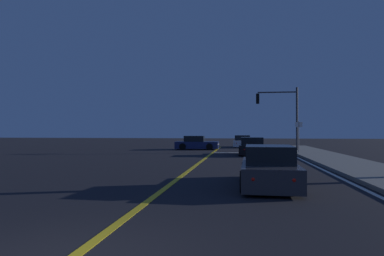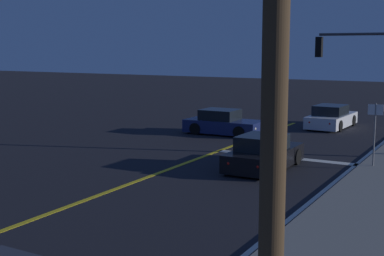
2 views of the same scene
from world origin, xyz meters
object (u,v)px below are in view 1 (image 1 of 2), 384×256
(traffic_signal_near_right, at_px, (282,109))
(car_lead_oncoming_charcoal, at_px, (269,168))
(car_distant_tail_white, at_px, (243,142))
(car_mid_block_navy, at_px, (197,144))
(car_parked_curb_black, at_px, (252,147))
(street_sign_corner, at_px, (299,132))

(traffic_signal_near_right, bearing_deg, car_lead_oncoming_charcoal, 82.25)
(car_distant_tail_white, height_order, car_mid_block_navy, same)
(car_parked_curb_black, xyz_separation_m, car_distant_tail_white, (-0.65, 12.22, 0.00))
(car_distant_tail_white, xyz_separation_m, traffic_signal_near_right, (3.40, -7.47, 3.16))
(car_parked_curb_black, bearing_deg, car_lead_oncoming_charcoal, -89.60)
(car_lead_oncoming_charcoal, relative_size, street_sign_corner, 1.78)
(car_parked_curb_black, distance_m, car_mid_block_navy, 8.63)
(car_mid_block_navy, xyz_separation_m, street_sign_corner, (8.87, -4.99, 1.14))
(car_lead_oncoming_charcoal, bearing_deg, car_distant_tail_white, 92.89)
(traffic_signal_near_right, height_order, street_sign_corner, traffic_signal_near_right)
(car_parked_curb_black, xyz_separation_m, traffic_signal_near_right, (2.75, 4.75, 3.17))
(car_distant_tail_white, distance_m, traffic_signal_near_right, 8.80)
(car_parked_curb_black, distance_m, car_lead_oncoming_charcoal, 14.60)
(traffic_signal_near_right, xyz_separation_m, street_sign_corner, (0.99, -2.80, -2.02))
(car_lead_oncoming_charcoal, bearing_deg, car_parked_curb_black, 91.72)
(traffic_signal_near_right, relative_size, street_sign_corner, 2.19)
(car_lead_oncoming_charcoal, xyz_separation_m, car_distant_tail_white, (-0.77, 26.82, 0.00))
(car_mid_block_navy, relative_size, traffic_signal_near_right, 0.75)
(car_lead_oncoming_charcoal, bearing_deg, traffic_signal_near_right, 83.50)
(car_mid_block_navy, bearing_deg, car_parked_curb_black, 36.05)
(car_lead_oncoming_charcoal, bearing_deg, street_sign_corner, 78.91)
(car_parked_curb_black, relative_size, car_distant_tail_white, 0.93)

